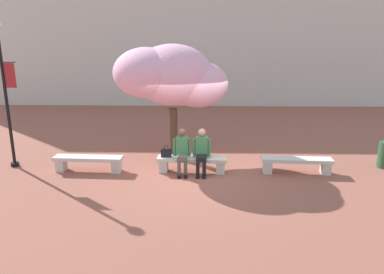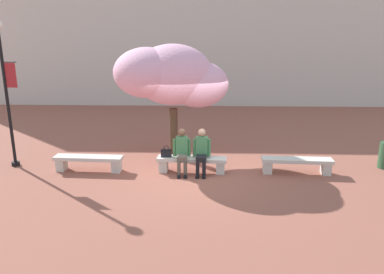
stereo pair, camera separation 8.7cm
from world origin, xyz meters
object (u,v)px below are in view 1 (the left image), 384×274
Objects in this scene: stone_bench_west_end at (88,161)px; stone_bench_center at (297,163)px; cherry_tree_main at (171,77)px; stone_bench_near_west at (192,162)px; person_seated_left at (182,150)px; lamp_post_with_banner at (4,82)px; person_seated_right at (202,150)px; handbag at (166,153)px.

stone_bench_center is (6.00, 0.00, 0.00)m from stone_bench_west_end.
stone_bench_west_end is at bearing -150.78° from cherry_tree_main.
person_seated_left reaches higher than stone_bench_near_west.
stone_bench_west_end is at bearing -9.05° from lamp_post_with_banner.
stone_bench_near_west is 0.48m from person_seated_right.
stone_bench_center is 5.91× the size of handbag.
cherry_tree_main is at bearing 106.17° from person_seated_left.
person_seated_right reaches higher than stone_bench_near_west.
handbag reaches higher than stone_bench_west_end.
stone_bench_center is 8.66m from lamp_post_with_banner.
stone_bench_near_west is at bearing -2.18° from handbag.
person_seated_right is at bearing -10.78° from stone_bench_near_west.
lamp_post_with_banner is at bearing 175.70° from handbag.
cherry_tree_main is at bearing 11.19° from lamp_post_with_banner.
person_seated_left is at bearing -73.83° from cherry_tree_main.
stone_bench_west_end is at bearing 178.88° from person_seated_left.
person_seated_right is 0.36× the size of cherry_tree_main.
lamp_post_with_banner is (-4.68, -0.93, -0.06)m from cherry_tree_main.
stone_bench_west_end is 1.00× the size of stone_bench_near_west.
stone_bench_center is at bearing -19.52° from cherry_tree_main.
handbag is at bearing -92.78° from cherry_tree_main.
person_seated_right is 1.03m from handbag.
stone_bench_near_west is 2.72m from cherry_tree_main.
stone_bench_near_west is 3.00m from stone_bench_center.
stone_bench_center is (3.00, 0.00, 0.00)m from stone_bench_near_west.
person_seated_right reaches higher than stone_bench_west_end.
person_seated_left is 0.36× the size of cherry_tree_main.
handbag is (2.27, 0.03, 0.27)m from stone_bench_west_end.
cherry_tree_main is (2.33, 1.30, 2.30)m from stone_bench_west_end.
lamp_post_with_banner is (-8.36, 0.38, 2.24)m from stone_bench_center.
stone_bench_near_west is 0.56× the size of cherry_tree_main.
lamp_post_with_banner is at bearing 177.43° from stone_bench_center.
handbag is at bearing 179.57° from stone_bench_center.
stone_bench_center is 0.47× the size of lamp_post_with_banner.
person_seated_right reaches higher than handbag.
stone_bench_center is 2.75m from person_seated_right.
person_seated_right is at bearing -54.87° from cherry_tree_main.
cherry_tree_main is (-0.39, 1.36, 1.91)m from person_seated_left.
lamp_post_with_banner reaches higher than stone_bench_center.
person_seated_left is at bearing -169.20° from stone_bench_near_west.
lamp_post_with_banner reaches higher than person_seated_left.
lamp_post_with_banner reaches higher than cherry_tree_main.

